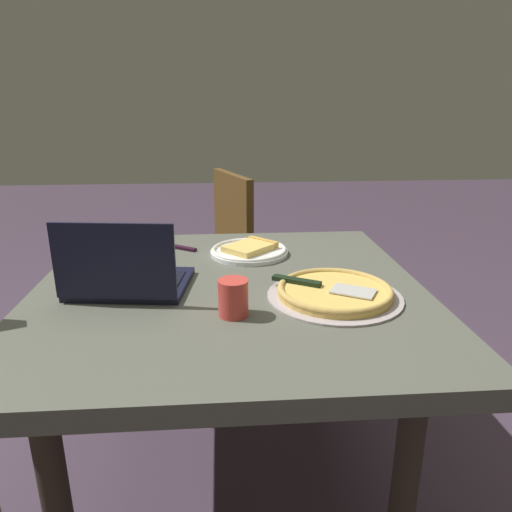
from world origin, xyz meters
TOP-DOWN VIEW (x-y plane):
  - ground_plane at (0.00, 0.00)m, footprint 12.00×12.00m
  - dining_table at (0.00, 0.00)m, footprint 1.07×1.07m
  - laptop at (-0.27, -0.03)m, footprint 0.33×0.28m
  - pizza_plate at (0.07, 0.28)m, footprint 0.26×0.26m
  - pizza_tray at (0.27, -0.11)m, footprint 0.35×0.35m
  - table_knife at (-0.18, 0.37)m, footprint 0.20×0.14m
  - drink_cup at (0.01, -0.19)m, footprint 0.07×0.07m
  - chair_far at (-0.08, 0.97)m, footprint 0.57×0.57m

SIDE VIEW (x-z plane):
  - ground_plane at x=0.00m, z-range 0.00..0.00m
  - chair_far at x=-0.08m, z-range 0.07..0.93m
  - dining_table at x=0.00m, z-range 0.27..0.98m
  - table_knife at x=-0.18m, z-range 0.70..0.71m
  - pizza_plate at x=0.07m, z-range 0.70..0.73m
  - pizza_tray at x=0.27m, z-range 0.70..0.73m
  - laptop at x=-0.27m, z-range 0.64..0.85m
  - drink_cup at x=0.01m, z-range 0.70..0.79m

